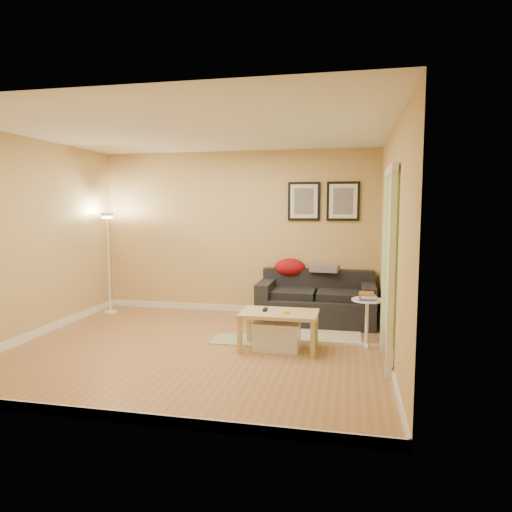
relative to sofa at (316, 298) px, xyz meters
name	(u,v)px	position (x,y,z in m)	size (l,w,h in m)	color
floor	(198,347)	(-1.32, -1.53, -0.38)	(4.50, 4.50, 0.00)	#A57146
ceiling	(195,130)	(-1.32, -1.53, 2.23)	(4.50, 4.50, 0.00)	white
wall_back	(237,233)	(-1.32, 0.47, 0.92)	(4.50, 4.50, 0.00)	#D7B66E
wall_front	(110,261)	(-1.32, -3.53, 0.92)	(4.50, 4.50, 0.00)	#D7B66E
wall_left	(31,239)	(-3.57, -1.53, 0.92)	(4.00, 4.00, 0.00)	#D7B66E
wall_right	(392,245)	(0.93, -1.53, 0.92)	(4.00, 4.00, 0.00)	#D7B66E
baseboard_back	(237,308)	(-1.32, 0.46, -0.33)	(4.50, 0.02, 0.10)	white
baseboard_front	(116,416)	(-1.32, -3.52, -0.33)	(4.50, 0.02, 0.10)	white
baseboard_left	(37,333)	(-3.56, -1.53, -0.33)	(0.02, 4.00, 0.10)	white
baseboard_right	(388,356)	(0.92, -1.53, -0.33)	(0.02, 4.00, 0.10)	white
sofa	(316,298)	(0.00, 0.00, 0.00)	(1.70, 0.90, 0.75)	black
red_throw	(290,268)	(-0.44, 0.32, 0.40)	(0.48, 0.36, 0.28)	maroon
plaid_throw	(325,268)	(0.10, 0.27, 0.41)	(0.42, 0.26, 0.10)	#A4775F
framed_print_left	(304,201)	(-0.24, 0.45, 1.43)	(0.50, 0.04, 0.60)	black
framed_print_right	(343,201)	(0.36, 0.45, 1.43)	(0.50, 0.04, 0.60)	black
area_rug	(314,333)	(0.02, -0.60, -0.37)	(1.25, 0.85, 0.01)	beige
green_runner	(239,340)	(-0.90, -1.12, -0.37)	(0.70, 0.50, 0.01)	#668C4C
coffee_table	(279,331)	(-0.34, -1.40, -0.14)	(0.92, 0.56, 0.46)	tan
remote_control	(265,309)	(-0.52, -1.35, 0.10)	(0.05, 0.16, 0.02)	black
tape_roll	(286,312)	(-0.25, -1.46, 0.10)	(0.07, 0.07, 0.03)	yellow
storage_bin	(277,335)	(-0.37, -1.38, -0.20)	(0.56, 0.41, 0.35)	white
side_table	(367,322)	(0.70, -1.02, -0.08)	(0.38, 0.38, 0.58)	white
book_stack	(367,296)	(0.69, -1.02, 0.25)	(0.19, 0.26, 0.08)	#483399
floor_lamp	(109,266)	(-3.32, -0.06, 0.40)	(0.21, 0.21, 1.63)	white
doorway	(388,271)	(0.88, -1.68, 0.65)	(0.12, 1.01, 2.13)	white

